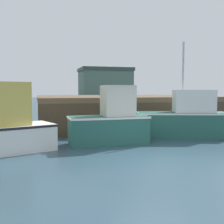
# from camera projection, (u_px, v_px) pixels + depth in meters

# --- Properties ---
(ground) EXTENTS (120.00, 160.00, 0.10)m
(ground) POSITION_uv_depth(u_px,v_px,m) (158.00, 162.00, 8.58)
(ground) COLOR #2D4756
(pier) EXTENTS (10.07, 7.88, 1.79)m
(pier) POSITION_uv_depth(u_px,v_px,m) (124.00, 101.00, 16.84)
(pier) COLOR brown
(pier) RESTS_ON ground
(fishing_boat_near_right) EXTENTS (3.16, 1.29, 2.34)m
(fishing_boat_near_right) POSITION_uv_depth(u_px,v_px,m) (111.00, 122.00, 11.10)
(fishing_boat_near_right) COLOR #23564C
(fishing_boat_near_right) RESTS_ON ground
(fishing_boat_mid) EXTENTS (4.26, 2.38, 4.29)m
(fishing_boat_mid) POSITION_uv_depth(u_px,v_px,m) (185.00, 119.00, 12.63)
(fishing_boat_mid) COLOR #23564C
(fishing_boat_mid) RESTS_ON ground
(rowboat) EXTENTS (1.59, 1.08, 0.45)m
(rowboat) POSITION_uv_depth(u_px,v_px,m) (185.00, 133.00, 12.81)
(rowboat) COLOR silver
(rowboat) RESTS_ON ground
(warehouse) EXTENTS (7.96, 6.07, 5.62)m
(warehouse) POSITION_uv_depth(u_px,v_px,m) (105.00, 86.00, 44.32)
(warehouse) COLOR #4C6656
(warehouse) RESTS_ON ground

